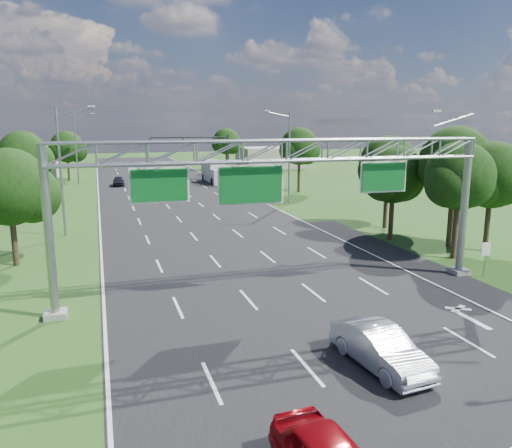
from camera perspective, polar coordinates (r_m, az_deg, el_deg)
name	(u,v)px	position (r m, az deg, el deg)	size (l,w,h in m)	color
ground	(207,227)	(43.45, -5.64, -0.30)	(220.00, 220.00, 0.00)	#294B16
road	(207,227)	(43.45, -5.64, -0.30)	(18.00, 180.00, 0.02)	black
road_flare	(420,267)	(33.07, 18.19, -4.64)	(3.00, 30.00, 0.02)	black
sign_gantry	(286,163)	(25.37, 3.40, 7.00)	(23.50, 1.00, 9.56)	gray
regulatory_sign	(486,252)	(31.81, 24.76, -2.96)	(0.60, 0.08, 2.10)	gray
traffic_signal	(206,147)	(78.40, -5.72, 8.80)	(12.21, 0.24, 7.00)	black
streetlight_l_near	(63,166)	(41.83, -21.21, 6.24)	(2.97, 0.22, 10.16)	gray
streetlight_l_far	(77,146)	(76.73, -19.73, 8.43)	(2.97, 0.22, 10.16)	gray
streetlight_r_mid	(288,153)	(55.47, 3.63, 8.12)	(2.97, 0.22, 10.16)	gray
tree_cluster_right	(435,172)	(38.93, 19.77, 5.61)	(9.91, 14.60, 8.68)	#2D2116
tree_verge_la	(11,191)	(34.30, -26.22, 3.44)	(5.76, 4.80, 7.40)	#2D2116
tree_verge_lb	(24,156)	(57.21, -25.00, 7.01)	(5.76, 4.80, 8.06)	#2D2116
tree_verge_lc	(68,148)	(81.85, -20.74, 8.10)	(5.76, 4.80, 7.62)	#2D2116
tree_verge_rd	(300,148)	(64.69, 5.02, 8.64)	(5.76, 4.80, 8.28)	#2D2116
tree_verge_re	(227,143)	(92.58, -3.38, 9.27)	(5.76, 4.80, 7.84)	#2D2116
building_left	(12,162)	(90.82, -26.14, 6.37)	(14.00, 10.00, 5.00)	#A39789
building_right	(271,158)	(99.41, 1.67, 7.60)	(12.00, 9.00, 4.00)	#A39789
silver_sedan	(381,348)	(19.46, 14.04, -13.57)	(1.60, 4.58, 1.51)	silver
car_queue_a	(140,180)	(74.54, -13.17, 4.93)	(1.85, 4.54, 1.32)	white
car_queue_b	(180,174)	(82.57, -8.69, 5.71)	(2.12, 4.60, 1.28)	black
car_queue_c	(119,181)	(73.70, -15.43, 4.75)	(1.58, 3.94, 1.34)	black
box_truck	(215,172)	(75.49, -4.74, 5.92)	(2.55, 8.32, 3.13)	beige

